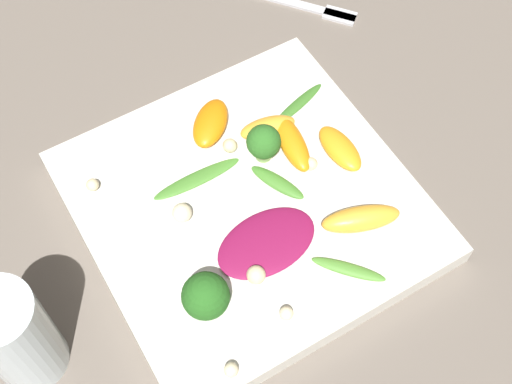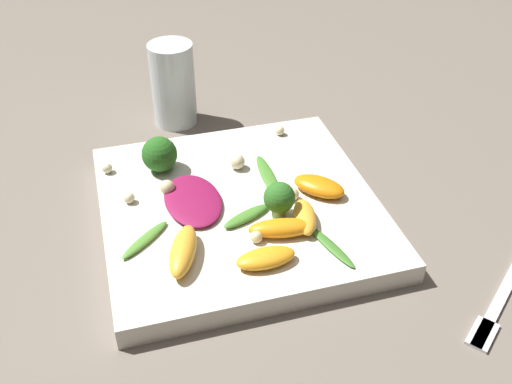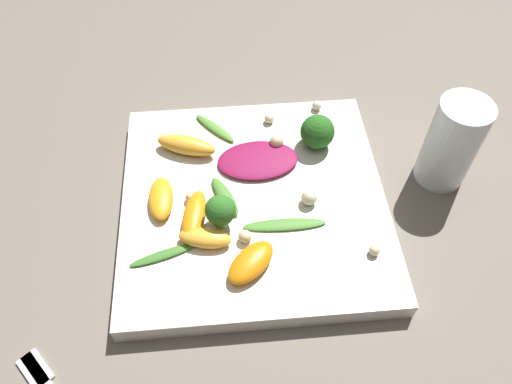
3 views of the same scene
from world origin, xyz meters
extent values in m
plane|color=#6B6056|center=(0.00, 0.00, 0.00)|extent=(2.40, 2.40, 0.00)
cube|color=silver|center=(0.00, 0.00, 0.01)|extent=(0.30, 0.30, 0.02)
cylinder|color=silver|center=(-0.03, 0.24, 0.06)|extent=(0.06, 0.06, 0.12)
cube|color=silver|center=(0.17, -0.23, 0.00)|extent=(0.04, 0.04, 0.01)
ellipsoid|color=maroon|center=(-0.05, 0.01, 0.03)|extent=(0.07, 0.10, 0.01)
ellipsoid|color=orange|center=(0.03, -0.07, 0.03)|extent=(0.07, 0.04, 0.02)
ellipsoid|color=#FCAD33|center=(-0.08, -0.08, 0.04)|extent=(0.05, 0.08, 0.02)
ellipsoid|color=orange|center=(0.00, -0.11, 0.03)|extent=(0.06, 0.03, 0.02)
ellipsoid|color=orange|center=(0.09, -0.01, 0.03)|extent=(0.07, 0.07, 0.02)
ellipsoid|color=#FCAD33|center=(0.06, -0.06, 0.03)|extent=(0.04, 0.06, 0.02)
cylinder|color=#7A9E51|center=(-0.08, 0.09, 0.03)|extent=(0.02, 0.02, 0.01)
sphere|color=#26601E|center=(-0.08, 0.09, 0.05)|extent=(0.04, 0.04, 0.04)
cylinder|color=#84AD5B|center=(0.03, -0.04, 0.03)|extent=(0.02, 0.02, 0.02)
sphere|color=#2D6B23|center=(0.03, -0.04, 0.05)|extent=(0.03, 0.03, 0.03)
ellipsoid|color=#3D7528|center=(0.07, -0.10, 0.03)|extent=(0.03, 0.07, 0.00)
ellipsoid|color=#518E33|center=(-0.11, -0.04, 0.03)|extent=(0.06, 0.06, 0.01)
ellipsoid|color=#47842D|center=(0.04, 0.03, 0.03)|extent=(0.02, 0.09, 0.00)
ellipsoid|color=#47842D|center=(0.00, -0.03, 0.03)|extent=(0.06, 0.04, 0.01)
sphere|color=beige|center=(-0.08, 0.04, 0.03)|extent=(0.02, 0.02, 0.02)
sphere|color=beige|center=(0.06, -0.01, 0.03)|extent=(0.01, 0.01, 0.01)
sphere|color=beige|center=(-0.14, 0.10, 0.03)|extent=(0.01, 0.01, 0.01)
sphere|color=beige|center=(0.09, 0.12, 0.03)|extent=(0.01, 0.01, 0.01)
sphere|color=beige|center=(0.00, -0.07, 0.03)|extent=(0.01, 0.01, 0.01)
sphere|color=beige|center=(0.01, 0.06, 0.03)|extent=(0.02, 0.02, 0.02)
sphere|color=beige|center=(-0.12, 0.03, 0.03)|extent=(0.01, 0.01, 0.01)
camera|label=1|loc=(-0.30, 0.17, 0.61)|focal=50.00mm
camera|label=2|loc=(-0.13, -0.52, 0.44)|focal=42.00mm
camera|label=3|loc=(0.34, -0.03, 0.49)|focal=35.00mm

